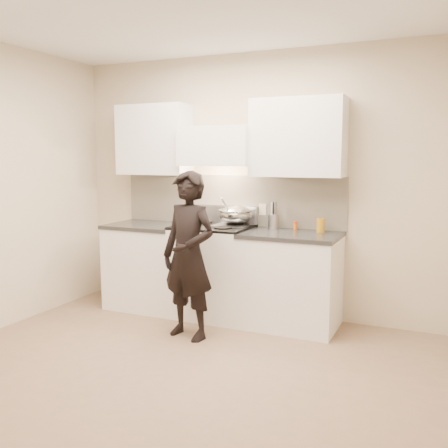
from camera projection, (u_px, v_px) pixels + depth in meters
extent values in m
plane|color=#896950|center=(170.00, 373.00, 3.81)|extent=(4.00, 4.00, 0.00)
cube|color=#BFB193|center=(252.00, 185.00, 5.22)|extent=(4.00, 0.04, 2.70)
cube|color=silver|center=(164.00, 4.00, 3.45)|extent=(4.00, 3.50, 0.02)
cube|color=beige|center=(230.00, 200.00, 5.33)|extent=(2.50, 0.02, 0.53)
cube|color=#B0B1BD|center=(224.00, 215.00, 5.33)|extent=(0.76, 0.08, 0.20)
cube|color=white|center=(218.00, 146.00, 5.10)|extent=(0.76, 0.40, 0.40)
cylinder|color=#B3B3B3|center=(210.00, 164.00, 4.96)|extent=(0.66, 0.02, 0.02)
cube|color=white|center=(298.00, 138.00, 4.79)|extent=(0.90, 0.33, 0.75)
cube|color=white|center=(154.00, 140.00, 5.44)|extent=(0.80, 0.33, 0.75)
cube|color=beige|center=(263.00, 209.00, 5.18)|extent=(0.08, 0.01, 0.12)
cube|color=white|center=(213.00, 272.00, 5.16)|extent=(0.76, 0.65, 0.92)
cube|color=black|center=(213.00, 227.00, 5.10)|extent=(0.76, 0.65, 0.02)
cube|color=#B4B4B6|center=(232.00, 225.00, 5.14)|extent=(0.36, 0.34, 0.01)
cylinder|color=#B3B3B3|center=(200.00, 246.00, 4.85)|extent=(0.62, 0.02, 0.02)
cylinder|color=black|center=(191.00, 226.00, 5.03)|extent=(0.18, 0.18, 0.01)
cylinder|color=black|center=(223.00, 228.00, 4.89)|extent=(0.18, 0.18, 0.01)
cylinder|color=black|center=(204.00, 222.00, 5.30)|extent=(0.18, 0.18, 0.01)
cylinder|color=black|center=(235.00, 224.00, 5.16)|extent=(0.18, 0.18, 0.01)
cube|color=white|center=(291.00, 282.00, 4.83)|extent=(0.90, 0.65, 0.88)
cube|color=black|center=(291.00, 235.00, 4.77)|extent=(0.92, 0.67, 0.04)
cube|color=white|center=(149.00, 267.00, 5.48)|extent=(0.80, 0.65, 0.88)
cube|color=black|center=(148.00, 226.00, 5.42)|extent=(0.82, 0.67, 0.04)
ellipsoid|color=#B3B3B3|center=(236.00, 215.00, 5.11)|extent=(0.35, 0.35, 0.19)
torus|color=#B3B3B3|center=(236.00, 210.00, 5.11)|extent=(0.36, 0.36, 0.02)
ellipsoid|color=beige|center=(236.00, 216.00, 5.11)|extent=(0.20, 0.20, 0.09)
cylinder|color=silver|center=(226.00, 206.00, 4.99)|extent=(0.04, 0.26, 0.19)
cylinder|color=#B3B3B3|center=(190.00, 218.00, 5.05)|extent=(0.26, 0.26, 0.14)
cube|color=#B3B3B3|center=(180.00, 211.00, 5.12)|extent=(0.05, 0.03, 0.01)
cube|color=#B3B3B3|center=(200.00, 213.00, 4.96)|extent=(0.05, 0.03, 0.01)
cylinder|color=#B0B1BD|center=(273.00, 221.00, 5.06)|extent=(0.10, 0.10, 0.15)
cylinder|color=black|center=(276.00, 214.00, 5.05)|extent=(0.01, 0.01, 0.26)
cylinder|color=silver|center=(275.00, 214.00, 5.06)|extent=(0.01, 0.01, 0.26)
cylinder|color=#B0B1BD|center=(273.00, 214.00, 5.07)|extent=(0.01, 0.01, 0.26)
cylinder|color=black|center=(271.00, 214.00, 5.06)|extent=(0.01, 0.01, 0.26)
cylinder|color=#B0B1BD|center=(271.00, 214.00, 5.05)|extent=(0.01, 0.01, 0.26)
cylinder|color=silver|center=(272.00, 214.00, 5.03)|extent=(0.01, 0.01, 0.26)
cylinder|color=black|center=(273.00, 215.00, 5.02)|extent=(0.01, 0.01, 0.26)
cylinder|color=#B0B1BD|center=(275.00, 214.00, 5.03)|extent=(0.01, 0.01, 0.26)
cylinder|color=#DE610C|center=(295.00, 227.00, 4.99)|extent=(0.03, 0.03, 0.06)
cylinder|color=red|center=(295.00, 223.00, 4.98)|extent=(0.04, 0.04, 0.02)
cylinder|color=#AB7712|center=(321.00, 225.00, 4.79)|extent=(0.08, 0.08, 0.14)
imported|color=black|center=(189.00, 255.00, 4.49)|extent=(0.62, 0.47, 1.52)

